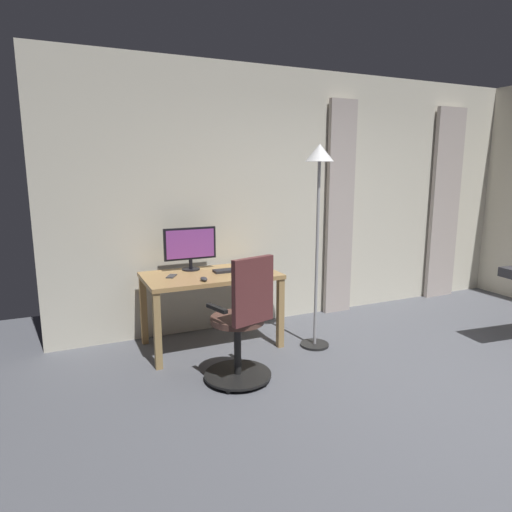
% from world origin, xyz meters
% --- Properties ---
extents(ground_plane, '(7.59, 7.59, 0.00)m').
position_xyz_m(ground_plane, '(0.00, 0.00, 0.00)').
color(ground_plane, '#585B62').
extents(back_room_partition, '(5.84, 0.10, 2.80)m').
position_xyz_m(back_room_partition, '(0.00, -2.60, 1.40)').
color(back_room_partition, beige).
rests_on(back_room_partition, ground).
extents(curtain_left_panel, '(0.46, 0.06, 2.50)m').
position_xyz_m(curtain_left_panel, '(-2.03, -2.49, 1.25)').
color(curtain_left_panel, '#B8ABA4').
rests_on(curtain_left_panel, ground).
extents(curtain_right_panel, '(0.35, 0.06, 2.50)m').
position_xyz_m(curtain_right_panel, '(-0.36, -2.49, 1.25)').
color(curtain_right_panel, '#B8ABA4').
rests_on(curtain_right_panel, ground).
extents(desk, '(1.27, 0.72, 0.73)m').
position_xyz_m(desk, '(1.39, -2.10, 0.63)').
color(desk, '#AB834F').
rests_on(desk, ground).
extents(office_chair, '(0.56, 0.56, 1.06)m').
position_xyz_m(office_chair, '(1.41, -1.24, 0.49)').
color(office_chair, black).
rests_on(office_chair, ground).
extents(computer_monitor, '(0.53, 0.18, 0.43)m').
position_xyz_m(computer_monitor, '(1.52, -2.34, 0.98)').
color(computer_monitor, black).
rests_on(computer_monitor, desk).
extents(computer_keyboard, '(0.42, 0.12, 0.02)m').
position_xyz_m(computer_keyboard, '(1.14, -2.10, 0.74)').
color(computer_keyboard, '#232328').
rests_on(computer_keyboard, desk).
extents(computer_mouse, '(0.06, 0.10, 0.04)m').
position_xyz_m(computer_mouse, '(1.54, -1.85, 0.75)').
color(computer_mouse, '#333338').
rests_on(computer_mouse, desk).
extents(cell_phone_by_monitor, '(0.13, 0.16, 0.01)m').
position_xyz_m(cell_phone_by_monitor, '(1.77, -2.13, 0.74)').
color(cell_phone_by_monitor, '#333338').
rests_on(cell_phone_by_monitor, desk).
extents(floor_lamp, '(0.28, 0.28, 1.95)m').
position_xyz_m(floor_lamp, '(0.47, -1.66, 1.52)').
color(floor_lamp, black).
rests_on(floor_lamp, ground).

